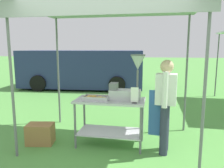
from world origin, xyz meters
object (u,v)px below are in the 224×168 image
vendor (165,102)px  menu_sign (135,96)px  donut_fryer (129,83)px  donut_tray (96,98)px  donut_cart (110,112)px  stall_canopy (111,12)px  supply_crate (40,134)px  van_navy (82,69)px

vendor → menu_sign: bearing=-171.9°
donut_fryer → vendor: bearing=-14.2°
donut_tray → vendor: bearing=-2.2°
donut_fryer → menu_sign: donut_fryer is taller
donut_cart → vendor: (0.98, -0.11, 0.27)m
donut_fryer → vendor: size_ratio=0.51×
donut_tray → donut_fryer: donut_fryer is taller
stall_canopy → supply_crate: bearing=-167.1°
vendor → van_navy: bearing=120.6°
donut_cart → donut_tray: donut_tray is taller
donut_cart → donut_tray: (-0.25, -0.07, 0.27)m
donut_fryer → donut_cart: bearing=-171.6°
menu_sign → van_navy: van_navy is taller
donut_tray → vendor: 1.23m
donut_tray → vendor: size_ratio=0.29×
menu_sign → donut_cart: bearing=158.0°
donut_cart → menu_sign: menu_sign is taller
vendor → van_navy: van_navy is taller
donut_fryer → supply_crate: 1.93m
stall_canopy → menu_sign: size_ratio=11.41×
supply_crate → donut_cart: bearing=8.7°
stall_canopy → donut_tray: (-0.25, -0.17, -1.52)m
donut_cart → donut_tray: bearing=-165.1°
menu_sign → donut_tray: bearing=170.5°
stall_canopy → vendor: stall_canopy is taller
donut_fryer → van_navy: 6.22m
donut_fryer → van_navy: bearing=116.2°
menu_sign → donut_fryer: bearing=119.2°
donut_cart → vendor: bearing=-6.6°
stall_canopy → supply_crate: (-1.31, -0.30, -2.23)m
donut_cart → donut_tray: 0.37m
donut_fryer → vendor: (0.64, -0.16, -0.27)m
van_navy → donut_cart: bearing=-66.8°
van_navy → stall_canopy: bearing=-66.4°
donut_tray → menu_sign: (0.71, -0.12, 0.09)m
menu_sign → stall_canopy: bearing=148.3°
donut_tray → vendor: (1.23, -0.05, 0.00)m
supply_crate → van_navy: (-1.10, 5.82, 0.69)m
donut_fryer → menu_sign: size_ratio=3.00×
donut_fryer → supply_crate: size_ratio=1.54×
supply_crate → stall_canopy: bearing=12.9°
menu_sign → van_navy: size_ratio=0.05×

